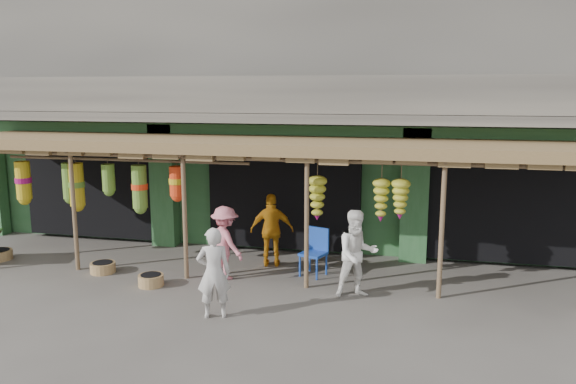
% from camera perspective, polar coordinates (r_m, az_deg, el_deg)
% --- Properties ---
extents(ground, '(80.00, 80.00, 0.00)m').
position_cam_1_polar(ground, '(11.53, -2.88, -8.95)').
color(ground, '#514C47').
rests_on(ground, ground).
extents(building, '(16.40, 6.80, 7.00)m').
position_cam_1_polar(building, '(15.63, 1.90, 8.73)').
color(building, gray).
rests_on(building, ground).
extents(awning, '(14.00, 2.70, 2.79)m').
position_cam_1_polar(awning, '(11.76, -2.71, 4.32)').
color(awning, brown).
rests_on(awning, ground).
extents(blue_chair, '(0.60, 0.61, 0.99)m').
position_cam_1_polar(blue_chair, '(11.72, 2.81, -5.80)').
color(blue_chair, '#1A44AD').
rests_on(blue_chair, ground).
extents(basket_left, '(0.67, 0.67, 0.22)m').
position_cam_1_polar(basket_left, '(12.57, -18.29, -7.30)').
color(basket_left, brown).
rests_on(basket_left, ground).
extents(basket_right, '(0.58, 0.58, 0.23)m').
position_cam_1_polar(basket_right, '(11.49, -13.75, -8.71)').
color(basket_right, '#A2794B').
rests_on(basket_right, ground).
extents(person_front, '(0.66, 0.55, 1.56)m').
position_cam_1_polar(person_front, '(9.58, -7.56, -8.14)').
color(person_front, beige).
rests_on(person_front, ground).
extents(person_right, '(0.98, 0.89, 1.65)m').
position_cam_1_polar(person_right, '(10.48, 7.02, -6.26)').
color(person_right, white).
rests_on(person_right, ground).
extents(person_vendor, '(1.00, 0.57, 1.60)m').
position_cam_1_polar(person_vendor, '(12.22, -1.64, -3.89)').
color(person_vendor, '#C57C12').
rests_on(person_vendor, ground).
extents(person_shopper, '(1.12, 1.01, 1.50)m').
position_cam_1_polar(person_shopper, '(11.48, -6.41, -5.14)').
color(person_shopper, pink).
rests_on(person_shopper, ground).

